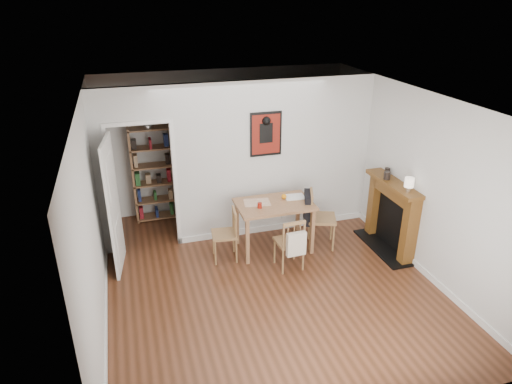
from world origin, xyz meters
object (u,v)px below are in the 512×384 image
object	(u,v)px
red_glass	(260,205)
orange_fruit	(284,196)
notebook	(295,197)
ceramic_jar_a	(387,175)
fireplace	(392,213)
chair_front	(289,242)
chair_right	(320,218)
chair_left	(224,235)
mantel_lamp	(409,183)
dining_table	(274,209)
ceramic_jar_b	(387,171)
bookshelf	(153,175)

from	to	relation	value
red_glass	orange_fruit	distance (m)	0.51
notebook	ceramic_jar_a	size ratio (longest dim) A/B	2.52
fireplace	notebook	distance (m)	1.56
chair_front	chair_right	bearing A→B (deg)	33.92
red_glass	orange_fruit	size ratio (longest dim) A/B	1.06
notebook	chair_left	bearing A→B (deg)	-171.28
fireplace	orange_fruit	bearing A→B (deg)	158.91
mantel_lamp	chair_right	bearing A→B (deg)	141.46
dining_table	ceramic_jar_b	xyz separation A→B (m)	(1.81, -0.20, 0.50)
dining_table	ceramic_jar_b	bearing A→B (deg)	-6.39
fireplace	chair_left	bearing A→B (deg)	170.59
fireplace	red_glass	xyz separation A→B (m)	(-2.07, 0.40, 0.23)
ceramic_jar_b	notebook	bearing A→B (deg)	167.51
fireplace	dining_table	bearing A→B (deg)	164.32
fireplace	notebook	world-z (taller)	fireplace
chair_right	chair_front	bearing A→B (deg)	-146.08
chair_left	red_glass	world-z (taller)	red_glass
fireplace	ceramic_jar_b	distance (m)	0.67
chair_left	red_glass	xyz separation A→B (m)	(0.56, -0.03, 0.43)
bookshelf	ceramic_jar_a	bearing A→B (deg)	-30.73
red_glass	mantel_lamp	distance (m)	2.20
mantel_lamp	chair_front	bearing A→B (deg)	169.59
chair_left	mantel_lamp	size ratio (longest dim) A/B	3.82
dining_table	orange_fruit	size ratio (longest dim) A/B	14.62
chair_left	orange_fruit	bearing A→B (deg)	10.08
chair_front	orange_fruit	xyz separation A→B (m)	(0.15, 0.69, 0.42)
chair_front	orange_fruit	distance (m)	0.83
mantel_lamp	ceramic_jar_b	size ratio (longest dim) A/B	2.03
red_glass	notebook	world-z (taller)	red_glass
chair_left	dining_table	bearing A→B (deg)	4.81
fireplace	notebook	bearing A→B (deg)	156.42
orange_fruit	ceramic_jar_a	xyz separation A→B (m)	(1.50, -0.49, 0.37)
red_glass	ceramic_jar_b	bearing A→B (deg)	-2.83
red_glass	mantel_lamp	bearing A→B (deg)	-21.57
dining_table	notebook	world-z (taller)	notebook
chair_left	notebook	distance (m)	1.28
chair_left	fireplace	world-z (taller)	fireplace
red_glass	ceramic_jar_a	distance (m)	2.03
chair_right	red_glass	distance (m)	1.08
bookshelf	ceramic_jar_b	world-z (taller)	bookshelf
chair_left	chair_right	xyz separation A→B (m)	(1.58, -0.04, 0.08)
chair_left	ceramic_jar_b	world-z (taller)	ceramic_jar_b
bookshelf	fireplace	world-z (taller)	bookshelf
red_glass	orange_fruit	bearing A→B (deg)	24.36
chair_right	orange_fruit	xyz separation A→B (m)	(-0.55, 0.22, 0.35)
notebook	ceramic_jar_a	distance (m)	1.47
dining_table	chair_left	size ratio (longest dim) A/B	1.42
dining_table	mantel_lamp	bearing A→B (deg)	-27.24
chair_right	notebook	world-z (taller)	chair_right
dining_table	notebook	xyz separation A→B (m)	(0.38, 0.12, 0.11)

